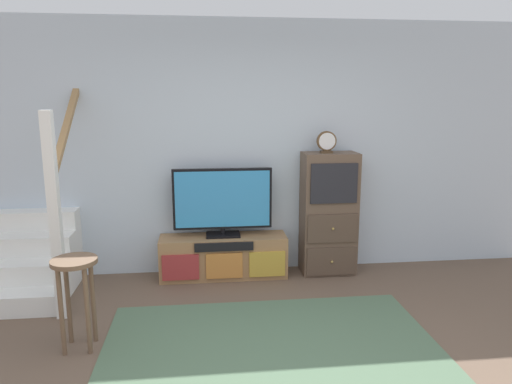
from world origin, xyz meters
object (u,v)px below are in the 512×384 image
Objects in this scene: television at (223,201)px; side_cabinet at (329,214)px; desk_clock at (327,142)px; media_console at (223,257)px; bar_stool_near at (76,283)px.

television is 1.16m from side_cabinet.
television is 4.54× the size of desk_clock.
media_console is at bearing -179.49° from side_cabinet.
side_cabinet reaches higher than bar_stool_near.
bar_stool_near is (-1.17, -1.37, -0.30)m from television.
television reaches higher than bar_stool_near.
bar_stool_near is at bearing -130.89° from media_console.
side_cabinet is at bearing -0.69° from television.
media_console is 0.61m from television.
media_console is 1.30× the size of television.
side_cabinet is at bearing 16.34° from desk_clock.
television is at bearing 90.00° from media_console.
side_cabinet is at bearing 0.51° from media_console.
side_cabinet reaches higher than television.
desk_clock reaches higher than side_cabinet.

